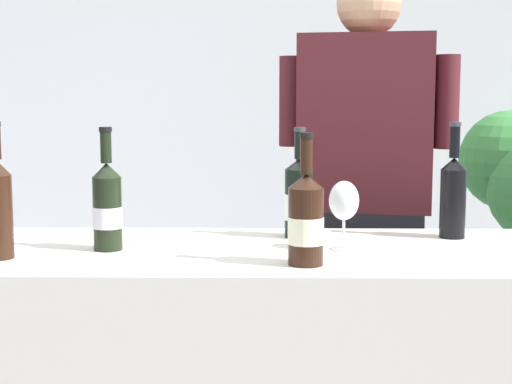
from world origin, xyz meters
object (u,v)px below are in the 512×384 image
(wine_bottle_5, at_px, (107,206))
(wine_glass, at_px, (344,203))
(wine_bottle_3, at_px, (306,219))
(wine_bottle_4, at_px, (299,198))
(wine_bottle_6, at_px, (453,194))
(person_server, at_px, (365,233))

(wine_bottle_5, xyz_separation_m, wine_glass, (0.61, 0.01, 0.01))
(wine_bottle_3, height_order, wine_bottle_4, wine_bottle_3)
(wine_bottle_3, bearing_deg, wine_bottle_6, 39.31)
(wine_bottle_3, height_order, person_server, person_server)
(wine_bottle_3, relative_size, person_server, 0.18)
(wine_bottle_6, bearing_deg, person_server, 109.34)
(wine_bottle_4, distance_m, person_server, 0.60)
(wine_bottle_6, distance_m, wine_glass, 0.36)
(wine_bottle_4, relative_size, wine_bottle_6, 0.95)
(wine_bottle_3, height_order, wine_bottle_6, wine_bottle_6)
(wine_glass, bearing_deg, person_server, 78.36)
(wine_glass, xyz_separation_m, person_server, (0.14, 0.68, -0.20))
(wine_bottle_3, height_order, wine_glass, wine_bottle_3)
(wine_bottle_5, height_order, wine_glass, wine_bottle_5)
(wine_bottle_3, bearing_deg, wine_glass, 58.66)
(wine_bottle_4, relative_size, wine_bottle_5, 0.97)
(wine_bottle_4, distance_m, wine_bottle_5, 0.53)
(wine_bottle_6, height_order, wine_glass, wine_bottle_6)
(wine_glass, height_order, person_server, person_server)
(person_server, bearing_deg, wine_bottle_3, -106.08)
(wine_bottle_4, xyz_separation_m, wine_bottle_6, (0.43, -0.00, 0.01))
(wine_bottle_5, distance_m, wine_glass, 0.61)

